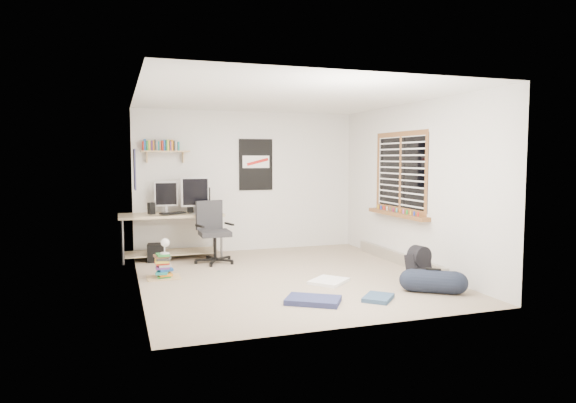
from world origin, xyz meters
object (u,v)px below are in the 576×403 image
object	(u,v)px
office_chair	(215,232)
duffel_bag	(433,282)
desk	(172,237)
backpack	(419,269)
book_stack	(163,267)

from	to	relation	value
office_chair	duffel_bag	distance (m)	3.50
desk	duffel_bag	bearing A→B (deg)	-40.12
desk	backpack	distance (m)	4.07
desk	backpack	xyz separation A→B (m)	(2.94, -2.82, -0.16)
office_chair	book_stack	bearing A→B (deg)	-150.80
office_chair	book_stack	xyz separation A→B (m)	(-0.87, -0.80, -0.34)
desk	book_stack	distance (m)	1.45
book_stack	office_chair	bearing A→B (deg)	42.56
desk	backpack	world-z (taller)	desk
backpack	duffel_bag	world-z (taller)	duffel_bag
office_chair	book_stack	world-z (taller)	office_chair
backpack	duffel_bag	xyz separation A→B (m)	(-0.09, -0.46, -0.06)
backpack	desk	bearing A→B (deg)	125.31
desk	duffel_bag	distance (m)	4.35
backpack	book_stack	size ratio (longest dim) A/B	0.94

